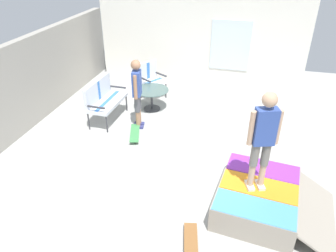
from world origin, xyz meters
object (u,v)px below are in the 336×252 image
(patio_bench, at_px, (103,97))
(person_watching, at_px, (137,89))
(patio_chair_near_house, at_px, (150,77))
(patio_table, at_px, (152,95))
(person_skater, at_px, (263,136))
(skateboard_spare, at_px, (191,245))
(skate_ramp, at_px, (259,197))
(skateboard_by_bench, at_px, (135,133))

(patio_bench, xyz_separation_m, person_watching, (-0.14, -0.95, 0.36))
(patio_chair_near_house, xyz_separation_m, patio_table, (-0.76, -0.26, -0.21))
(person_skater, distance_m, skateboard_spare, 1.92)
(patio_bench, xyz_separation_m, person_skater, (-2.27, -3.69, 0.82))
(patio_bench, distance_m, patio_table, 1.30)
(person_skater, bearing_deg, patio_chair_near_house, 37.70)
(skate_ramp, bearing_deg, skateboard_spare, 139.92)
(skate_ramp, distance_m, skateboard_by_bench, 3.23)
(person_watching, relative_size, skateboard_spare, 2.03)
(skate_ramp, bearing_deg, skateboard_by_bench, 59.50)
(patio_bench, distance_m, skateboard_by_bench, 1.29)
(patio_bench, relative_size, patio_chair_near_house, 1.24)
(patio_bench, bearing_deg, skate_ramp, -120.59)
(patio_table, distance_m, skateboard_spare, 4.58)
(skateboard_spare, bearing_deg, patio_chair_near_house, 23.50)
(person_skater, relative_size, skateboard_by_bench, 2.03)
(patio_table, xyz_separation_m, skateboard_spare, (-4.16, -1.88, -0.32))
(patio_table, relative_size, skateboard_spare, 1.09)
(patio_chair_near_house, distance_m, skateboard_spare, 5.39)
(patio_bench, bearing_deg, patio_table, -50.45)
(patio_bench, height_order, skateboard_by_bench, patio_bench)
(patio_table, bearing_deg, patio_chair_near_house, 19.15)
(patio_chair_near_house, xyz_separation_m, skateboard_spare, (-4.92, -2.14, -0.53))
(person_watching, distance_m, skateboard_by_bench, 1.00)
(patio_bench, relative_size, patio_table, 1.41)
(patio_bench, distance_m, patio_chair_near_house, 1.73)
(patio_bench, height_order, patio_chair_near_house, same)
(patio_chair_near_house, distance_m, patio_table, 0.83)
(skateboard_by_bench, height_order, skateboard_spare, same)
(skate_ramp, distance_m, patio_table, 4.15)
(person_watching, bearing_deg, skateboard_by_bench, -172.26)
(person_skater, bearing_deg, patio_table, 41.26)
(patio_table, height_order, skateboard_by_bench, patio_table)
(skateboard_by_bench, bearing_deg, skate_ramp, -120.50)
(patio_bench, relative_size, skateboard_spare, 1.54)
(patio_table, bearing_deg, patio_bench, 129.55)
(patio_bench, bearing_deg, patio_chair_near_house, -24.79)
(skate_ramp, relative_size, patio_chair_near_house, 1.99)
(skate_ramp, distance_m, person_skater, 1.21)
(skate_ramp, bearing_deg, person_skater, 102.93)
(skate_ramp, height_order, skateboard_by_bench, skate_ramp)
(skate_ramp, relative_size, person_skater, 1.21)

